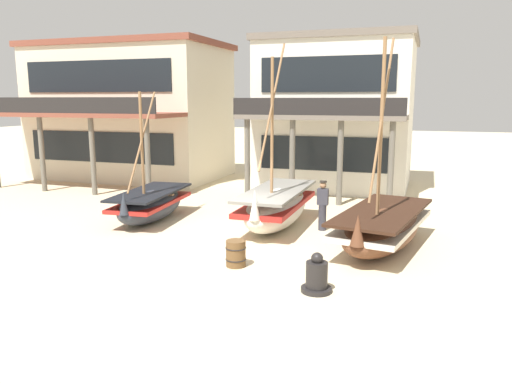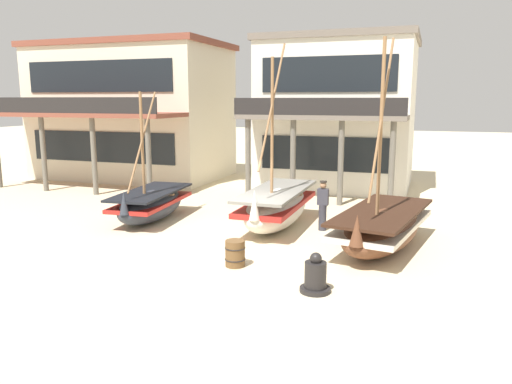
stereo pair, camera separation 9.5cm
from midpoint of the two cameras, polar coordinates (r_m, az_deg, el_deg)
ground_plane at (r=15.39m, az=-1.07°, el=-5.78°), size 120.00×120.00×0.00m
fishing_boat_near_left at (r=16.98m, az=2.55°, el=-1.66°), size 1.73×4.92×6.20m
fishing_boat_centre_large at (r=15.05m, az=14.45°, el=-3.95°), size 2.73×5.20×6.03m
fishing_boat_far_right at (r=18.37m, az=-11.84°, el=-1.36°), size 2.02×4.21×4.61m
fisherman_by_hull at (r=16.72m, az=7.84°, el=-1.60°), size 0.36×0.26×1.68m
capstan_winch at (r=11.54m, az=7.08°, el=-9.65°), size 0.71×0.71×0.93m
wooden_barrel at (r=13.15m, az=-2.21°, el=-7.06°), size 0.56×0.56×0.70m
harbor_building_main at (r=25.32m, az=9.50°, el=8.92°), size 7.41×8.04×7.31m
harbor_building_annex at (r=29.03m, az=-13.95°, el=9.01°), size 10.48×9.09×7.37m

